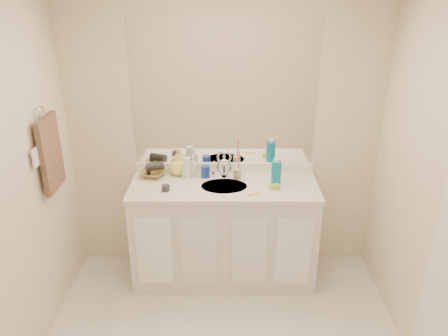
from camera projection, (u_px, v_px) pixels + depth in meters
name	position (u px, v px, depth m)	size (l,w,h in m)	color
wall_back	(224.00, 136.00, 3.64)	(2.60, 0.02, 2.40)	beige
vanity_cabinet	(224.00, 233.00, 3.70)	(1.50, 0.55, 0.85)	silver
countertop	(224.00, 186.00, 3.52)	(1.52, 0.57, 0.03)	white
backsplash	(224.00, 167.00, 3.74)	(1.52, 0.03, 0.08)	white
sink_basin	(224.00, 187.00, 3.50)	(0.37, 0.37, 0.02)	silver
faucet	(224.00, 171.00, 3.64)	(0.02, 0.02, 0.11)	silver
mirror	(224.00, 94.00, 3.49)	(1.48, 0.01, 1.20)	white
blue_mug	(205.00, 171.00, 3.63)	(0.07, 0.07, 0.10)	#163597
tan_cup	(238.00, 174.00, 3.61)	(0.06, 0.06, 0.09)	tan
toothbrush	(239.00, 162.00, 3.57)	(0.01, 0.01, 0.20)	#E33B66
mouthwash_bottle	(276.00, 172.00, 3.51)	(0.08, 0.08, 0.19)	#0D78A6
soap_dish	(274.00, 188.00, 3.44)	(0.09, 0.07, 0.01)	silver
green_soap	(275.00, 186.00, 3.44)	(0.08, 0.05, 0.03)	#9AC22F
orange_comb	(254.00, 194.00, 3.36)	(0.11, 0.02, 0.00)	orange
dark_jar	(166.00, 188.00, 3.41)	(0.06, 0.06, 0.05)	#26272C
extra_white_bottle	(187.00, 168.00, 3.60)	(0.06, 0.06, 0.18)	white
soap_bottle_white	(193.00, 166.00, 3.65)	(0.07, 0.07, 0.17)	silver
soap_bottle_cream	(186.00, 168.00, 3.63)	(0.07, 0.07, 0.15)	beige
soap_bottle_yellow	(178.00, 165.00, 3.67)	(0.14, 0.14, 0.18)	#F9ED61
wicker_basket	(153.00, 173.00, 3.66)	(0.20, 0.20, 0.05)	olive
hair_dryer	(155.00, 166.00, 3.64)	(0.07, 0.07, 0.14)	black
towel_ring	(41.00, 113.00, 3.02)	(0.11, 0.11, 0.01)	silver
hand_towel	(51.00, 154.00, 3.14)	(0.04, 0.32, 0.55)	#493227
switch_plate	(35.00, 158.00, 2.94)	(0.01, 0.09, 0.13)	white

